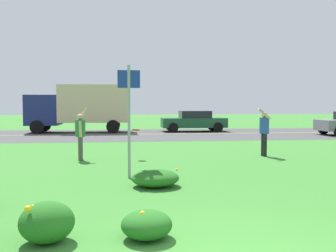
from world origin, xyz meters
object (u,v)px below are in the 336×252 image
Objects in this scene: sign_post_near_path at (129,110)px; frisbee_red at (136,130)px; car_dark_green_center_left at (194,121)px; person_catcher_blue_shirt at (264,130)px; person_thrower_green_shirt at (80,132)px; box_truck_navy at (81,106)px.

sign_post_near_path is 3.46m from frisbee_red.
person_catcher_blue_shirt is at bearing -89.42° from car_dark_green_center_left.
car_dark_green_center_left is (4.49, 12.90, -0.26)m from frisbee_red.
car_dark_green_center_left is (-0.13, 12.82, -0.23)m from person_catcher_blue_shirt.
frisbee_red is (-4.62, -0.08, 0.03)m from person_catcher_blue_shirt.
person_thrower_green_shirt is 0.39× the size of car_dark_green_center_left.
person_thrower_green_shirt is 1.86m from frisbee_red.
sign_post_near_path reaches higher than car_dark_green_center_left.
frisbee_red is 13.35m from box_truck_navy.
box_truck_navy reaches higher than person_thrower_green_shirt.
sign_post_near_path is 1.60× the size of person_thrower_green_shirt.
sign_post_near_path is 1.62× the size of person_catcher_blue_shirt.
frisbee_red is 0.06× the size of car_dark_green_center_left.
car_dark_green_center_left is 7.88m from box_truck_navy.
car_dark_green_center_left is 0.67× the size of box_truck_navy.
person_catcher_blue_shirt is 15.10m from box_truck_navy.
sign_post_near_path is at bearing -106.31° from car_dark_green_center_left.
frisbee_red is at bearing 3.51° from person_thrower_green_shirt.
box_truck_navy is at bearing 121.77° from person_catcher_blue_shirt.
frisbee_red is 13.66m from car_dark_green_center_left.
person_thrower_green_shirt is (-1.58, 3.26, -0.78)m from sign_post_near_path.
person_thrower_green_shirt is 13.13m from box_truck_navy.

